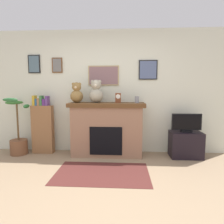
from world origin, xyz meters
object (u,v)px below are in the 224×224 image
object	(u,v)px
bookshelf	(43,127)
television	(187,123)
teddy_bear_tan	(96,92)
fireplace	(107,129)
potted_plant	(19,138)
tv_stand	(186,145)
mantel_clock	(118,98)
teddy_bear_grey	(77,94)
candle_jar	(137,100)

from	to	relation	value
bookshelf	television	world-z (taller)	bookshelf
teddy_bear_tan	fireplace	bearing A→B (deg)	4.90
potted_plant	tv_stand	bearing A→B (deg)	0.39
television	fireplace	bearing A→B (deg)	178.18
potted_plant	mantel_clock	bearing A→B (deg)	1.46
potted_plant	teddy_bear_tan	world-z (taller)	teddy_bear_tan
fireplace	television	xyz separation A→B (m)	(1.58, -0.05, 0.14)
television	teddy_bear_grey	size ratio (longest dim) A/B	1.41
tv_stand	teddy_bear_tan	size ratio (longest dim) A/B	1.32
tv_stand	mantel_clock	distance (m)	1.64
bookshelf	mantel_clock	world-z (taller)	mantel_clock
tv_stand	teddy_bear_tan	xyz separation A→B (m)	(-1.80, 0.03, 1.04)
tv_stand	teddy_bear_grey	distance (m)	2.42
candle_jar	teddy_bear_grey	world-z (taller)	teddy_bear_grey
fireplace	candle_jar	distance (m)	0.85
potted_plant	tv_stand	xyz separation A→B (m)	(3.43, 0.02, -0.08)
candle_jar	teddy_bear_tan	world-z (taller)	teddy_bear_tan
candle_jar	teddy_bear_tan	xyz separation A→B (m)	(-0.82, -0.00, 0.14)
potted_plant	television	bearing A→B (deg)	0.36
teddy_bear_grey	teddy_bear_tan	xyz separation A→B (m)	(0.40, -0.00, 0.02)
bookshelf	potted_plant	size ratio (longest dim) A/B	1.03
mantel_clock	teddy_bear_tan	size ratio (longest dim) A/B	0.42
television	mantel_clock	distance (m)	1.44
television	candle_jar	size ratio (longest dim) A/B	4.33
bookshelf	teddy_bear_grey	xyz separation A→B (m)	(0.76, -0.07, 0.71)
potted_plant	teddy_bear_tan	bearing A→B (deg)	1.88
fireplace	mantel_clock	xyz separation A→B (m)	(0.23, -0.02, 0.64)
television	teddy_bear_tan	bearing A→B (deg)	178.98
candle_jar	teddy_bear_grey	xyz separation A→B (m)	(-1.22, -0.00, 0.12)
fireplace	candle_jar	bearing A→B (deg)	-1.68
tv_stand	potted_plant	bearing A→B (deg)	-179.61
potted_plant	teddy_bear_tan	size ratio (longest dim) A/B	2.57
teddy_bear_grey	teddy_bear_tan	distance (m)	0.40
tv_stand	teddy_bear_grey	xyz separation A→B (m)	(-2.20, 0.03, 1.01)
bookshelf	mantel_clock	bearing A→B (deg)	-2.50
bookshelf	teddy_bear_tan	xyz separation A→B (m)	(1.16, -0.07, 0.73)
television	candle_jar	bearing A→B (deg)	178.10
potted_plant	teddy_bear_grey	bearing A→B (deg)	2.49
tv_stand	teddy_bear_tan	distance (m)	2.08
potted_plant	teddy_bear_grey	xyz separation A→B (m)	(1.24, 0.05, 0.93)
potted_plant	mantel_clock	world-z (taller)	mantel_clock
bookshelf	mantel_clock	xyz separation A→B (m)	(1.60, -0.07, 0.62)
candle_jar	mantel_clock	size ratio (longest dim) A/B	0.68
potted_plant	tv_stand	distance (m)	3.44
potted_plant	candle_jar	distance (m)	2.59
fireplace	tv_stand	world-z (taller)	fireplace
teddy_bear_tan	teddy_bear_grey	bearing A→B (deg)	179.99
fireplace	bookshelf	size ratio (longest dim) A/B	1.24
potted_plant	mantel_clock	xyz separation A→B (m)	(2.08, 0.05, 0.85)
fireplace	television	distance (m)	1.59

